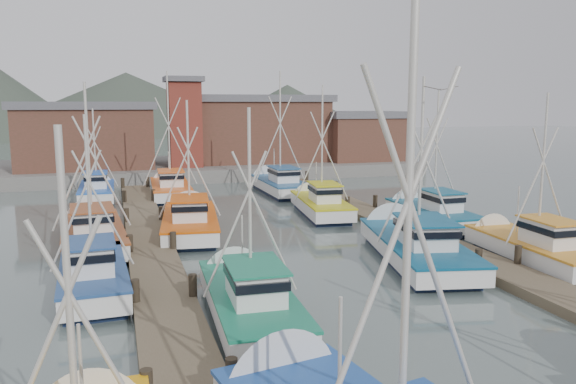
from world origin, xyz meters
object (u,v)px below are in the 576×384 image
object	(u,v)px
lookout_tower	(184,121)
boat_4	(247,298)
boat_8	(190,221)
boat_12	(170,188)

from	to	relation	value
lookout_tower	boat_4	distance (m)	36.92
boat_8	boat_12	bearing A→B (deg)	96.67
boat_12	boat_8	bearing A→B (deg)	-88.35
boat_12	boat_4	bearing A→B (deg)	-87.64
lookout_tower	boat_8	xyz separation A→B (m)	(-2.57, -23.09, -4.87)
boat_8	boat_12	size ratio (longest dim) A/B	0.92
boat_4	boat_8	distance (m)	13.44
lookout_tower	boat_4	world-z (taller)	lookout_tower
lookout_tower	boat_12	bearing A→B (deg)	-103.55
boat_4	boat_8	bearing A→B (deg)	93.58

